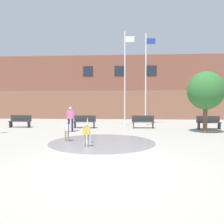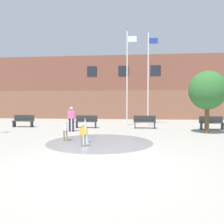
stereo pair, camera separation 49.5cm
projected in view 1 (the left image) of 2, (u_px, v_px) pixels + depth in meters
The scene contains 13 objects.
ground_plane at pixel (102, 167), 6.34m from camera, with size 100.00×100.00×0.00m, color #9E998E.
library_building at pixel (120, 89), 27.12m from camera, with size 36.00×6.05×7.10m.
splash_fountain at pixel (95, 136), 10.13m from camera, with size 4.97×4.97×1.19m.
park_bench_left_of_flagpoles at pixel (20, 121), 16.32m from camera, with size 1.60×0.44×0.91m.
park_bench_under_left_flagpole at pixel (85, 121), 15.95m from camera, with size 1.60×0.44×0.91m.
park_bench_center at pixel (143, 122), 15.84m from camera, with size 1.60×0.44×0.91m.
park_bench_far_right at pixel (209, 122), 15.30m from camera, with size 1.60×0.44×0.91m.
child_running at pixel (67, 129), 10.47m from camera, with size 0.31×0.23×0.99m.
adult_near_bench at pixel (71, 117), 13.85m from camera, with size 0.50×0.26×1.59m.
child_in_fountain at pixel (87, 133), 9.13m from camera, with size 0.31×0.24×0.99m.
flagpole_left at pixel (125, 76), 17.66m from camera, with size 0.80×0.10×7.58m.
flagpole_right at pixel (146, 77), 17.56m from camera, with size 0.80×0.10×7.39m.
street_tree_near_building at pixel (206, 91), 13.30m from camera, with size 2.19×2.19×3.76m.
Camera 1 is at (0.68, -6.23, 1.87)m, focal length 35.00 mm.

